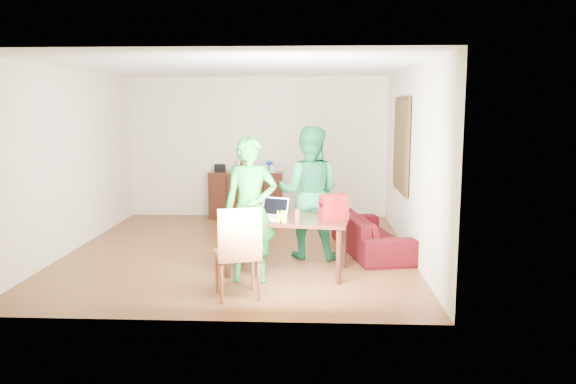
{
  "coord_description": "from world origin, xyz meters",
  "views": [
    {
      "loc": [
        1.1,
        -8.11,
        2.15
      ],
      "look_at": [
        0.76,
        -0.85,
        1.03
      ],
      "focal_mm": 35.0,
      "sensor_mm": 36.0,
      "label": 1
    }
  ],
  "objects_px": {
    "laptop": "(270,215)",
    "sofa": "(371,233)",
    "chair": "(238,271)",
    "table": "(287,224)",
    "bottle": "(297,215)",
    "red_bag": "(334,209)",
    "person_far": "(309,193)",
    "person_near": "(250,210)"
  },
  "relations": [
    {
      "from": "table",
      "to": "bottle",
      "type": "bearing_deg",
      "value": -58.89
    },
    {
      "from": "table",
      "to": "red_bag",
      "type": "xyz_separation_m",
      "value": [
        0.59,
        -0.04,
        0.21
      ]
    },
    {
      "from": "chair",
      "to": "bottle",
      "type": "distance_m",
      "value": 1.06
    },
    {
      "from": "table",
      "to": "laptop",
      "type": "distance_m",
      "value": 0.27
    },
    {
      "from": "person_far",
      "to": "red_bag",
      "type": "distance_m",
      "value": 0.89
    },
    {
      "from": "chair",
      "to": "person_far",
      "type": "distance_m",
      "value": 2.03
    },
    {
      "from": "sofa",
      "to": "bottle",
      "type": "bearing_deg",
      "value": 131.95
    },
    {
      "from": "chair",
      "to": "person_near",
      "type": "relative_size",
      "value": 0.59
    },
    {
      "from": "person_near",
      "to": "person_far",
      "type": "bearing_deg",
      "value": 53.68
    },
    {
      "from": "person_far",
      "to": "sofa",
      "type": "distance_m",
      "value": 1.18
    },
    {
      "from": "person_near",
      "to": "bottle",
      "type": "xyz_separation_m",
      "value": [
        0.57,
        0.03,
        -0.07
      ]
    },
    {
      "from": "table",
      "to": "sofa",
      "type": "height_order",
      "value": "table"
    },
    {
      "from": "person_near",
      "to": "sofa",
      "type": "xyz_separation_m",
      "value": [
        1.62,
        1.47,
        -0.62
      ]
    },
    {
      "from": "table",
      "to": "person_far",
      "type": "xyz_separation_m",
      "value": [
        0.27,
        0.78,
        0.29
      ]
    },
    {
      "from": "person_near",
      "to": "person_far",
      "type": "height_order",
      "value": "person_far"
    },
    {
      "from": "table",
      "to": "laptop",
      "type": "bearing_deg",
      "value": -148.2
    },
    {
      "from": "sofa",
      "to": "laptop",
      "type": "bearing_deg",
      "value": 118.95
    },
    {
      "from": "chair",
      "to": "red_bag",
      "type": "relative_size",
      "value": 3.13
    },
    {
      "from": "bottle",
      "to": "red_bag",
      "type": "height_order",
      "value": "red_bag"
    },
    {
      "from": "chair",
      "to": "red_bag",
      "type": "bearing_deg",
      "value": 23.6
    },
    {
      "from": "person_far",
      "to": "bottle",
      "type": "relative_size",
      "value": 9.71
    },
    {
      "from": "person_far",
      "to": "red_bag",
      "type": "bearing_deg",
      "value": 118.95
    },
    {
      "from": "sofa",
      "to": "person_near",
      "type": "bearing_deg",
      "value": 120.29
    },
    {
      "from": "table",
      "to": "red_bag",
      "type": "height_order",
      "value": "red_bag"
    },
    {
      "from": "bottle",
      "to": "sofa",
      "type": "xyz_separation_m",
      "value": [
        1.05,
        1.43,
        -0.55
      ]
    },
    {
      "from": "chair",
      "to": "bottle",
      "type": "relative_size",
      "value": 5.52
    },
    {
      "from": "chair",
      "to": "person_far",
      "type": "xyz_separation_m",
      "value": [
        0.78,
        1.76,
        0.62
      ]
    },
    {
      "from": "sofa",
      "to": "chair",
      "type": "bearing_deg",
      "value": 129.07
    },
    {
      "from": "chair",
      "to": "laptop",
      "type": "relative_size",
      "value": 2.51
    },
    {
      "from": "laptop",
      "to": "sofa",
      "type": "height_order",
      "value": "laptop"
    },
    {
      "from": "person_far",
      "to": "laptop",
      "type": "relative_size",
      "value": 4.41
    },
    {
      "from": "red_bag",
      "to": "chair",
      "type": "bearing_deg",
      "value": -158.61
    },
    {
      "from": "table",
      "to": "chair",
      "type": "height_order",
      "value": "chair"
    },
    {
      "from": "sofa",
      "to": "person_far",
      "type": "bearing_deg",
      "value": 97.9
    },
    {
      "from": "bottle",
      "to": "sofa",
      "type": "relative_size",
      "value": 0.1
    },
    {
      "from": "laptop",
      "to": "sofa",
      "type": "xyz_separation_m",
      "value": [
        1.4,
        1.21,
        -0.5
      ]
    },
    {
      "from": "table",
      "to": "sofa",
      "type": "distance_m",
      "value": 1.67
    },
    {
      "from": "bottle",
      "to": "person_near",
      "type": "bearing_deg",
      "value": -176.87
    },
    {
      "from": "person_near",
      "to": "sofa",
      "type": "bearing_deg",
      "value": 37.52
    },
    {
      "from": "person_near",
      "to": "laptop",
      "type": "bearing_deg",
      "value": 44.89
    },
    {
      "from": "bottle",
      "to": "sofa",
      "type": "height_order",
      "value": "bottle"
    },
    {
      "from": "laptop",
      "to": "red_bag",
      "type": "bearing_deg",
      "value": 23.0
    }
  ]
}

